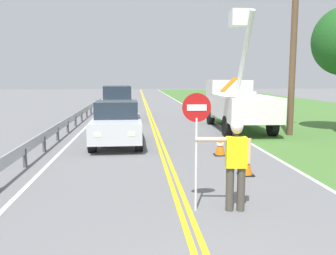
# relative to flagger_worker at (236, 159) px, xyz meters

# --- Properties ---
(grass_verge_right) EXTENTS (16.00, 110.00, 0.01)m
(grass_verge_right) POSITION_rel_flagger_worker_xyz_m (10.61, 15.64, -1.04)
(grass_verge_right) COLOR #477533
(grass_verge_right) RESTS_ON ground
(centerline_yellow_left) EXTENTS (0.11, 110.00, 0.01)m
(centerline_yellow_left) POSITION_rel_flagger_worker_xyz_m (-1.08, 15.64, -1.04)
(centerline_yellow_left) COLOR yellow
(centerline_yellow_left) RESTS_ON ground
(centerline_yellow_right) EXTENTS (0.11, 110.00, 0.01)m
(centerline_yellow_right) POSITION_rel_flagger_worker_xyz_m (-0.90, 15.64, -1.04)
(centerline_yellow_right) COLOR yellow
(centerline_yellow_right) RESTS_ON ground
(edge_line_right) EXTENTS (0.12, 110.00, 0.01)m
(edge_line_right) POSITION_rel_flagger_worker_xyz_m (2.61, 15.64, -1.04)
(edge_line_right) COLOR silver
(edge_line_right) RESTS_ON ground
(edge_line_left) EXTENTS (0.12, 110.00, 0.01)m
(edge_line_left) POSITION_rel_flagger_worker_xyz_m (-4.59, 15.64, -1.04)
(edge_line_left) COLOR silver
(edge_line_left) RESTS_ON ground
(flagger_worker) EXTENTS (1.08, 0.28, 1.83)m
(flagger_worker) POSITION_rel_flagger_worker_xyz_m (0.00, 0.00, 0.00)
(flagger_worker) COLOR #474238
(flagger_worker) RESTS_ON ground
(stop_sign_paddle) EXTENTS (0.56, 0.04, 2.33)m
(stop_sign_paddle) POSITION_rel_flagger_worker_xyz_m (-0.76, 0.09, 0.66)
(stop_sign_paddle) COLOR silver
(stop_sign_paddle) RESTS_ON ground
(utility_bucket_truck) EXTENTS (2.82, 6.86, 5.92)m
(utility_bucket_truck) POSITION_rel_flagger_worker_xyz_m (3.21, 11.61, 0.38)
(utility_bucket_truck) COLOR white
(utility_bucket_truck) RESTS_ON ground
(oncoming_sedan_nearest) EXTENTS (1.98, 4.14, 1.70)m
(oncoming_sedan_nearest) POSITION_rel_flagger_worker_xyz_m (-2.69, 7.39, -0.21)
(oncoming_sedan_nearest) COLOR silver
(oncoming_sedan_nearest) RESTS_ON ground
(oncoming_suv_second) EXTENTS (2.09, 4.68, 2.10)m
(oncoming_suv_second) POSITION_rel_flagger_worker_xyz_m (-3.08, 15.85, 0.01)
(oncoming_suv_second) COLOR silver
(oncoming_suv_second) RESTS_ON ground
(utility_pole_near) EXTENTS (1.80, 0.28, 8.04)m
(utility_pole_near) POSITION_rel_flagger_worker_xyz_m (5.06, 9.24, 3.15)
(utility_pole_near) COLOR brown
(utility_pole_near) RESTS_ON ground
(traffic_cone_lead) EXTENTS (0.40, 0.40, 0.70)m
(traffic_cone_lead) POSITION_rel_flagger_worker_xyz_m (1.01, 2.58, -0.71)
(traffic_cone_lead) COLOR orange
(traffic_cone_lead) RESTS_ON ground
(traffic_cone_mid) EXTENTS (0.40, 0.40, 0.70)m
(traffic_cone_mid) POSITION_rel_flagger_worker_xyz_m (0.89, 5.16, -0.71)
(traffic_cone_mid) COLOR orange
(traffic_cone_mid) RESTS_ON ground
(guardrail_left_shoulder) EXTENTS (0.10, 32.00, 0.71)m
(guardrail_left_shoulder) POSITION_rel_flagger_worker_xyz_m (-5.19, 12.00, -0.53)
(guardrail_left_shoulder) COLOR #9EA0A3
(guardrail_left_shoulder) RESTS_ON ground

